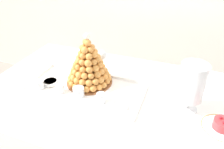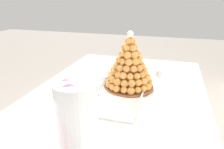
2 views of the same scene
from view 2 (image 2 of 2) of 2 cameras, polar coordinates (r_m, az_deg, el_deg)
name	(u,v)px [view 2 (image 2 of 2)]	position (r m, az deg, el deg)	size (l,w,h in m)	color
buffet_table	(112,119)	(1.05, -0.10, -12.12)	(1.59, 0.91, 0.76)	brown
serving_tray	(116,86)	(1.17, 1.18, -3.18)	(0.68, 0.33, 0.02)	white
croquembouche	(129,66)	(1.12, 4.79, 2.44)	(0.28, 0.28, 0.31)	brown
dessert_cup_left	(114,67)	(1.41, 0.53, 2.15)	(0.05, 0.05, 0.05)	silver
dessert_cup_mid_left	(109,73)	(1.29, -0.85, 0.32)	(0.05, 0.05, 0.05)	silver
dessert_cup_centre	(104,80)	(1.19, -2.21, -1.50)	(0.06, 0.06, 0.05)	silver
dessert_cup_mid_right	(95,90)	(1.07, -4.69, -4.18)	(0.05, 0.05, 0.05)	silver
dessert_cup_right	(85,101)	(0.97, -7.57, -7.17)	(0.05, 0.05, 0.05)	silver
creme_brulee_ramekin	(121,71)	(1.37, 2.47, 1.11)	(0.08, 0.08, 0.02)	white
macaron_goblet	(76,113)	(0.63, -10.01, -10.41)	(0.13, 0.13, 0.27)	white
wine_glass	(162,74)	(1.10, 13.63, 0.05)	(0.07, 0.07, 0.14)	silver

